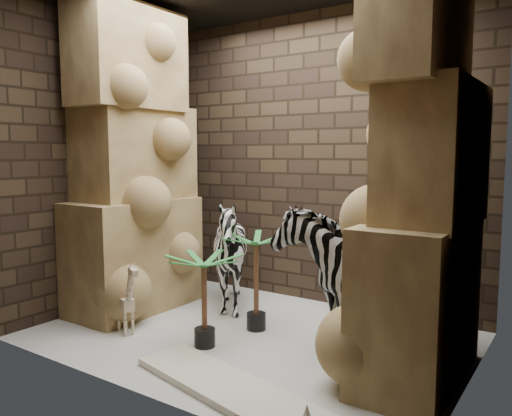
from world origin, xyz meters
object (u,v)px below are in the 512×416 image
Objects in this scene: zebra_left at (230,261)px; surfboard at (236,392)px; giraffe_toy at (125,295)px; palm_front at (256,281)px; zebra_right at (350,257)px; palm_back at (204,300)px.

surfboard is at bearing -45.14° from zebra_left.
palm_front is (0.90, 0.70, 0.10)m from giraffe_toy.
zebra_right is 1.58× the size of palm_front.
palm_back is (0.38, -0.85, -0.13)m from zebra_left.
giraffe_toy is at bearing -105.34° from zebra_left.
zebra_right is at bearing 21.23° from palm_front.
palm_back reaches higher than surfboard.
giraffe_toy is at bearing -140.38° from zebra_right.
zebra_right is 1.23× the size of zebra_left.
palm_front is 1.14× the size of palm_back.
surfboard is at bearing -88.59° from zebra_right.
palm_back is at bearing -102.63° from palm_front.
giraffe_toy is 1.15m from palm_front.
zebra_left is (-1.26, -0.01, -0.18)m from zebra_right.
palm_back is 0.45× the size of surfboard.
zebra_left is 0.58m from palm_front.
zebra_left is 1.29× the size of palm_front.
zebra_right is 1.27m from zebra_left.
palm_front is at bearing 60.57° from giraffe_toy.
zebra_right is 1.54m from surfboard.
palm_back is at bearing -59.29° from zebra_left.
palm_front is 0.58m from palm_back.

